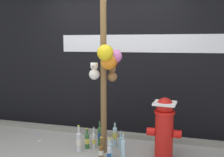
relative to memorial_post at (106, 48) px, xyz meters
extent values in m
cube|color=black|center=(-0.20, 1.05, 0.25)|extent=(10.00, 0.20, 3.62)
cube|color=silver|center=(0.70, 0.94, 0.06)|extent=(3.69, 0.01, 0.31)
cube|color=gray|center=(-0.20, 0.68, -1.52)|extent=(8.00, 0.12, 0.08)
cylinder|color=brown|center=(-0.04, -0.01, -0.19)|extent=(0.09, 0.09, 2.74)
sphere|color=red|center=(0.00, 0.19, -0.20)|extent=(0.24, 0.24, 0.24)
sphere|color=yellow|center=(0.03, -0.16, -0.06)|extent=(0.23, 0.23, 0.23)
sphere|color=orange|center=(0.05, -0.05, -0.19)|extent=(0.23, 0.23, 0.23)
sphere|color=#D66BB2|center=(0.13, 0.01, -0.12)|extent=(0.19, 0.19, 0.19)
sphere|color=brown|center=(0.07, 0.07, -0.42)|extent=(0.14, 0.14, 0.14)
sphere|color=brown|center=(0.07, 0.07, -0.31)|extent=(0.10, 0.10, 0.10)
sphere|color=brown|center=(0.03, 0.07, -0.28)|extent=(0.04, 0.04, 0.04)
sphere|color=brown|center=(0.10, 0.07, -0.28)|extent=(0.04, 0.04, 0.04)
sphere|color=brown|center=(0.07, 0.03, -0.31)|extent=(0.04, 0.04, 0.04)
sphere|color=silver|center=(-0.17, -0.06, -0.38)|extent=(0.15, 0.15, 0.15)
sphere|color=silver|center=(-0.17, -0.06, -0.26)|extent=(0.11, 0.11, 0.11)
sphere|color=silver|center=(-0.20, -0.06, -0.23)|extent=(0.04, 0.04, 0.04)
sphere|color=silver|center=(-0.13, -0.06, -0.23)|extent=(0.04, 0.04, 0.04)
sphere|color=#9D9992|center=(-0.17, -0.11, -0.26)|extent=(0.04, 0.04, 0.04)
cylinder|color=red|center=(0.84, 0.07, -1.24)|extent=(0.26, 0.26, 0.65)
cylinder|color=red|center=(0.84, 0.07, -0.90)|extent=(0.30, 0.30, 0.03)
sphere|color=red|center=(0.84, 0.07, -0.81)|extent=(0.24, 0.24, 0.24)
cylinder|color=red|center=(0.65, 0.07, -1.20)|extent=(0.12, 0.12, 0.12)
cylinder|color=red|center=(1.02, 0.07, -1.20)|extent=(0.12, 0.12, 0.12)
cube|color=white|center=(0.84, 0.07, -0.77)|extent=(0.33, 0.33, 0.03)
cylinder|color=#337038|center=(-0.18, 0.21, -1.42)|extent=(0.06, 0.06, 0.29)
cone|color=#337038|center=(-0.18, 0.21, -1.26)|extent=(0.06, 0.06, 0.03)
cylinder|color=#337038|center=(-0.18, 0.21, -1.20)|extent=(0.03, 0.03, 0.08)
cylinder|color=#1E478C|center=(-0.18, 0.21, -1.39)|extent=(0.06, 0.06, 0.09)
cylinder|color=black|center=(-0.18, 0.21, -1.16)|extent=(0.03, 0.03, 0.01)
cylinder|color=#B2DBEA|center=(0.28, -0.10, -1.44)|extent=(0.07, 0.07, 0.23)
cone|color=#B2DBEA|center=(0.28, -0.10, -1.31)|extent=(0.07, 0.07, 0.03)
cylinder|color=#B2DBEA|center=(0.28, -0.10, -1.26)|extent=(0.03, 0.03, 0.09)
cylinder|color=gold|center=(0.28, -0.10, -1.21)|extent=(0.03, 0.03, 0.01)
cylinder|color=#B2DBEA|center=(0.05, 0.27, -1.42)|extent=(0.07, 0.07, 0.29)
cone|color=#B2DBEA|center=(0.05, 0.27, -1.26)|extent=(0.07, 0.07, 0.03)
cylinder|color=#B2DBEA|center=(0.05, 0.27, -1.21)|extent=(0.03, 0.03, 0.06)
cylinder|color=#D8C64C|center=(0.05, 0.27, -1.39)|extent=(0.07, 0.07, 0.11)
cylinder|color=black|center=(0.05, 0.27, -1.18)|extent=(0.03, 0.03, 0.01)
cylinder|color=silver|center=(0.12, -0.28, -1.46)|extent=(0.06, 0.06, 0.20)
cone|color=silver|center=(0.12, -0.28, -1.35)|extent=(0.06, 0.06, 0.02)
cylinder|color=silver|center=(0.12, -0.28, -1.29)|extent=(0.03, 0.03, 0.09)
cylinder|color=#1E478C|center=(0.12, -0.28, -1.48)|extent=(0.06, 0.06, 0.07)
cylinder|color=gold|center=(0.12, -0.28, -1.24)|extent=(0.03, 0.03, 0.01)
cylinder|color=#337038|center=(-0.34, 0.05, -1.45)|extent=(0.07, 0.07, 0.22)
cone|color=#337038|center=(-0.34, 0.05, -1.33)|extent=(0.07, 0.07, 0.03)
cylinder|color=#337038|center=(-0.34, 0.05, -1.28)|extent=(0.04, 0.04, 0.07)
cylinder|color=#D8C64C|center=(-0.34, 0.05, -1.44)|extent=(0.08, 0.08, 0.08)
cylinder|color=gold|center=(-0.34, 0.05, -1.25)|extent=(0.04, 0.04, 0.01)
cylinder|color=silver|center=(-0.41, -0.09, -1.42)|extent=(0.07, 0.07, 0.28)
cone|color=silver|center=(-0.41, -0.09, -1.27)|extent=(0.07, 0.07, 0.03)
cylinder|color=silver|center=(-0.41, -0.09, -1.21)|extent=(0.03, 0.03, 0.09)
cylinder|color=silver|center=(-0.41, -0.09, -1.42)|extent=(0.08, 0.08, 0.10)
cylinder|color=gold|center=(-0.41, -0.09, -1.16)|extent=(0.04, 0.04, 0.01)
cylinder|color=#93CCE0|center=(0.17, 0.17, -1.47)|extent=(0.06, 0.06, 0.18)
cone|color=#93CCE0|center=(0.17, 0.17, -1.37)|extent=(0.06, 0.06, 0.02)
cylinder|color=#93CCE0|center=(0.17, 0.17, -1.31)|extent=(0.03, 0.03, 0.09)
cylinder|color=black|center=(0.17, 0.17, -1.26)|extent=(0.03, 0.03, 0.01)
cylinder|color=brown|center=(-0.01, -0.24, -1.47)|extent=(0.06, 0.06, 0.19)
cone|color=brown|center=(-0.01, -0.24, -1.36)|extent=(0.06, 0.06, 0.03)
cylinder|color=brown|center=(-0.01, -0.24, -1.30)|extent=(0.03, 0.03, 0.10)
cylinder|color=silver|center=(-0.01, -0.24, -1.47)|extent=(0.07, 0.07, 0.07)
cylinder|color=gold|center=(-0.01, -0.24, -1.25)|extent=(0.04, 0.04, 0.01)
cylinder|color=silver|center=(-0.23, 0.08, -1.45)|extent=(0.06, 0.06, 0.23)
cone|color=silver|center=(-0.23, 0.08, -1.32)|extent=(0.06, 0.06, 0.02)
cylinder|color=silver|center=(-0.23, 0.08, -1.27)|extent=(0.03, 0.03, 0.09)
cylinder|color=#D8C64C|center=(-0.23, 0.08, -1.45)|extent=(0.06, 0.06, 0.07)
cylinder|color=black|center=(-0.23, 0.08, -1.21)|extent=(0.03, 0.03, 0.01)
cylinder|color=#93CCE0|center=(0.10, -0.14, -1.47)|extent=(0.06, 0.06, 0.19)
cone|color=#93CCE0|center=(0.10, -0.14, -1.36)|extent=(0.06, 0.06, 0.02)
cylinder|color=#93CCE0|center=(0.10, -0.14, -1.32)|extent=(0.02, 0.02, 0.06)
cylinder|color=gold|center=(0.10, -0.14, -1.28)|extent=(0.03, 0.03, 0.01)
cube|color=silver|center=(-1.22, 0.11, -1.56)|extent=(0.06, 0.07, 0.01)
cube|color=#8C99B2|center=(-1.41, 0.35, -1.56)|extent=(0.11, 0.10, 0.01)
camera|label=1|loc=(1.10, -3.55, 0.08)|focal=41.48mm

